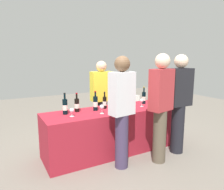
# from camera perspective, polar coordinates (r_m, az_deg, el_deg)

# --- Properties ---
(ground_plane) EXTENTS (12.00, 12.00, 0.00)m
(ground_plane) POSITION_cam_1_polar(r_m,az_deg,el_deg) (3.84, 0.00, -14.71)
(ground_plane) COLOR slate
(tasting_table) EXTENTS (2.31, 0.71, 0.74)m
(tasting_table) POSITION_cam_1_polar(r_m,az_deg,el_deg) (3.70, 0.00, -9.50)
(tasting_table) COLOR maroon
(tasting_table) RESTS_ON ground_plane
(wine_bottle_0) EXTENTS (0.08, 0.08, 0.34)m
(wine_bottle_0) POSITION_cam_1_polar(r_m,az_deg,el_deg) (3.36, -12.55, -3.03)
(wine_bottle_0) COLOR black
(wine_bottle_0) RESTS_ON tasting_table
(wine_bottle_1) EXTENTS (0.08, 0.08, 0.31)m
(wine_bottle_1) POSITION_cam_1_polar(r_m,az_deg,el_deg) (3.48, -9.45, -2.66)
(wine_bottle_1) COLOR black
(wine_bottle_1) RESTS_ON tasting_table
(wine_bottle_2) EXTENTS (0.08, 0.08, 0.33)m
(wine_bottle_2) POSITION_cam_1_polar(r_m,az_deg,el_deg) (3.52, -4.49, -2.22)
(wine_bottle_2) COLOR black
(wine_bottle_2) RESTS_ON tasting_table
(wine_bottle_3) EXTENTS (0.07, 0.07, 0.29)m
(wine_bottle_3) POSITION_cam_1_polar(r_m,az_deg,el_deg) (3.65, -2.01, -2.01)
(wine_bottle_3) COLOR black
(wine_bottle_3) RESTS_ON tasting_table
(wine_bottle_4) EXTENTS (0.07, 0.07, 0.33)m
(wine_bottle_4) POSITION_cam_1_polar(r_m,az_deg,el_deg) (3.69, 0.31, -1.61)
(wine_bottle_4) COLOR black
(wine_bottle_4) RESTS_ON tasting_table
(wine_bottle_5) EXTENTS (0.07, 0.07, 0.31)m
(wine_bottle_5) POSITION_cam_1_polar(r_m,az_deg,el_deg) (3.98, 5.16, -0.93)
(wine_bottle_5) COLOR black
(wine_bottle_5) RESTS_ON tasting_table
(wine_bottle_6) EXTENTS (0.07, 0.07, 0.33)m
(wine_bottle_6) POSITION_cam_1_polar(r_m,az_deg,el_deg) (4.07, 8.56, -0.69)
(wine_bottle_6) COLOR black
(wine_bottle_6) RESTS_ON tasting_table
(wine_glass_0) EXTENTS (0.07, 0.07, 0.13)m
(wine_glass_0) POSITION_cam_1_polar(r_m,az_deg,el_deg) (3.22, -10.79, -4.17)
(wine_glass_0) COLOR silver
(wine_glass_0) RESTS_ON tasting_table
(wine_glass_1) EXTENTS (0.07, 0.07, 0.14)m
(wine_glass_1) POSITION_cam_1_polar(r_m,az_deg,el_deg) (3.32, -2.75, -3.31)
(wine_glass_1) COLOR silver
(wine_glass_1) RESTS_ON tasting_table
(wine_glass_2) EXTENTS (0.07, 0.07, 0.13)m
(wine_glass_2) POSITION_cam_1_polar(r_m,az_deg,el_deg) (3.41, 0.44, -3.20)
(wine_glass_2) COLOR silver
(wine_glass_2) RESTS_ON tasting_table
(wine_glass_3) EXTENTS (0.07, 0.07, 0.13)m
(wine_glass_3) POSITION_cam_1_polar(r_m,az_deg,el_deg) (3.54, 0.74, -2.64)
(wine_glass_3) COLOR silver
(wine_glass_3) RESTS_ON tasting_table
(wine_glass_4) EXTENTS (0.06, 0.06, 0.14)m
(wine_glass_4) POSITION_cam_1_polar(r_m,az_deg,el_deg) (3.83, 8.05, -1.57)
(wine_glass_4) COLOR silver
(wine_glass_4) RESTS_ON tasting_table
(server_pouring) EXTENTS (0.42, 0.25, 1.55)m
(server_pouring) POSITION_cam_1_polar(r_m,az_deg,el_deg) (4.19, -2.82, -0.68)
(server_pouring) COLOR black
(server_pouring) RESTS_ON ground_plane
(guest_0) EXTENTS (0.37, 0.24, 1.64)m
(guest_0) POSITION_cam_1_polar(r_m,az_deg,el_deg) (3.01, 2.67, -3.50)
(guest_0) COLOR #3F3351
(guest_0) RESTS_ON ground_plane
(guest_1) EXTENTS (0.40, 0.27, 1.67)m
(guest_1) POSITION_cam_1_polar(r_m,az_deg,el_deg) (3.26, 13.01, -2.41)
(guest_1) COLOR brown
(guest_1) RESTS_ON ground_plane
(guest_2) EXTENTS (0.41, 0.24, 1.66)m
(guest_2) POSITION_cam_1_polar(r_m,az_deg,el_deg) (3.69, 17.62, -1.44)
(guest_2) COLOR black
(guest_2) RESTS_ON ground_plane
(menu_board) EXTENTS (0.52, 0.09, 0.73)m
(menu_board) POSITION_cam_1_polar(r_m,az_deg,el_deg) (5.06, 4.73, -4.25)
(menu_board) COLOR white
(menu_board) RESTS_ON ground_plane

